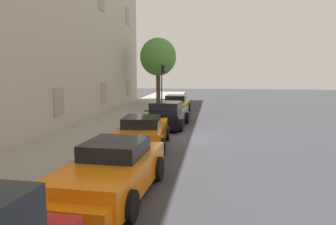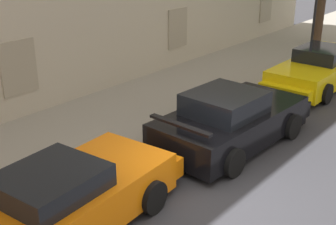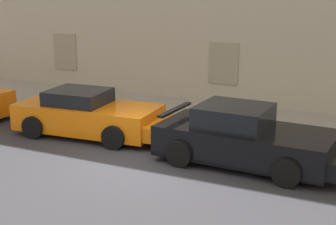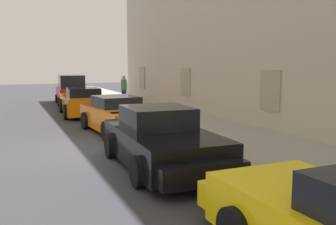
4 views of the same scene
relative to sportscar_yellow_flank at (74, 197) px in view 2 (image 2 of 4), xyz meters
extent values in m
plane|color=#333338|center=(2.28, -1.30, -0.60)|extent=(80.00, 80.00, 0.00)
cube|color=gray|center=(2.28, 2.95, -0.53)|extent=(60.00, 4.13, 0.14)
cube|color=#9E937F|center=(2.28, 4.98, 1.00)|extent=(1.10, 0.06, 1.50)
cube|color=#9E937F|center=(9.28, 4.98, 1.00)|extent=(1.10, 0.06, 1.50)
cube|color=#9E937F|center=(16.28, 4.98, 1.00)|extent=(1.10, 0.06, 1.50)
cube|color=orange|center=(-0.16, -0.01, -0.05)|extent=(4.38, 2.16, 0.77)
cube|color=black|center=(-0.48, -0.04, 0.54)|extent=(1.81, 1.60, 0.41)
cube|color=orange|center=(1.70, 0.13, -0.15)|extent=(1.40, 1.79, 0.42)
cylinder|color=black|center=(1.08, 1.01, -0.26)|extent=(0.69, 0.29, 0.67)
cylinder|color=black|center=(1.22, -0.83, -0.26)|extent=(0.69, 0.29, 0.67)
cube|color=black|center=(4.78, -0.33, -0.05)|extent=(4.41, 2.17, 0.77)
cube|color=black|center=(4.46, -0.32, 0.61)|extent=(1.80, 1.66, 0.53)
cube|color=black|center=(6.68, -0.42, -0.14)|extent=(1.37, 1.88, 0.43)
cube|color=black|center=(2.79, -0.25, 0.56)|extent=(0.23, 1.69, 0.06)
cylinder|color=black|center=(6.16, 0.60, -0.26)|extent=(0.69, 0.27, 0.68)
cylinder|color=black|center=(6.08, -1.38, -0.26)|extent=(0.69, 0.27, 0.68)
cylinder|color=black|center=(3.48, 0.71, -0.26)|extent=(0.69, 0.27, 0.68)
cylinder|color=black|center=(3.40, -1.27, -0.26)|extent=(0.69, 0.27, 0.68)
cube|color=yellow|center=(10.53, -0.16, -0.07)|extent=(4.41, 1.83, 0.75)
cube|color=black|center=(10.86, -0.15, 0.53)|extent=(1.77, 1.46, 0.45)
cube|color=yellow|center=(8.60, -0.16, -0.16)|extent=(1.33, 1.67, 0.41)
cylinder|color=black|center=(9.17, -1.07, -0.27)|extent=(0.65, 0.24, 0.65)
cylinder|color=black|center=(9.16, 0.74, -0.27)|extent=(0.65, 0.24, 0.65)
cylinder|color=black|center=(11.90, 0.75, -0.27)|extent=(0.65, 0.24, 0.65)
cylinder|color=#473323|center=(15.91, 2.08, 1.09)|extent=(0.38, 0.38, 3.10)
cylinder|color=black|center=(13.59, 1.38, 1.35)|extent=(0.10, 0.10, 3.62)
camera|label=1|loc=(-13.42, -2.95, 2.68)|focal=34.46mm
camera|label=2|loc=(-4.37, -5.86, 4.50)|focal=48.74mm
camera|label=3|loc=(8.24, -11.96, 3.90)|focal=53.60mm
camera|label=4|loc=(13.14, -3.78, 1.94)|focal=39.54mm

